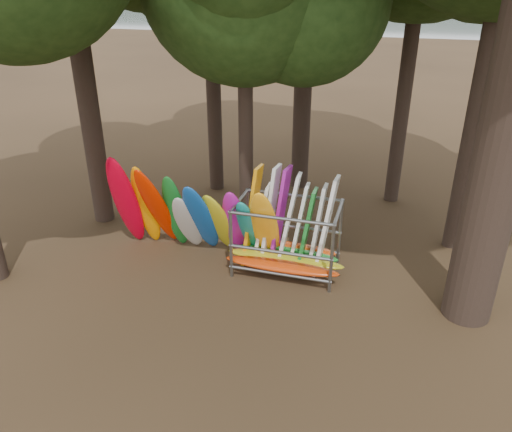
# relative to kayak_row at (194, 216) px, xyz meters

# --- Properties ---
(ground) EXTENTS (120.00, 120.00, 0.00)m
(ground) POSITION_rel_kayak_row_xyz_m (2.10, -1.23, -1.28)
(ground) COLOR #47331E
(ground) RESTS_ON ground
(lake) EXTENTS (160.00, 160.00, 0.00)m
(lake) POSITION_rel_kayak_row_xyz_m (2.10, 58.77, -1.28)
(lake) COLOR gray
(lake) RESTS_ON ground
(far_shore) EXTENTS (160.00, 4.00, 4.00)m
(far_shore) POSITION_rel_kayak_row_xyz_m (2.10, 108.77, 0.72)
(far_shore) COLOR black
(far_shore) RESTS_ON ground
(kayak_row) EXTENTS (4.93, 2.00, 3.21)m
(kayak_row) POSITION_rel_kayak_row_xyz_m (0.00, 0.00, 0.00)
(kayak_row) COLOR red
(kayak_row) RESTS_ON ground
(storage_rack) EXTENTS (3.22, 1.58, 2.93)m
(storage_rack) POSITION_rel_kayak_row_xyz_m (2.64, 0.05, -0.33)
(storage_rack) COLOR slate
(storage_rack) RESTS_ON ground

